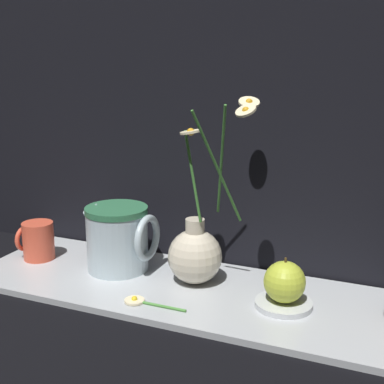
% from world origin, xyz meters
% --- Properties ---
extents(ground_plane, '(6.00, 6.00, 0.00)m').
position_xyz_m(ground_plane, '(0.00, 0.00, 0.00)').
color(ground_plane, black).
extents(shelf, '(0.89, 0.28, 0.01)m').
position_xyz_m(shelf, '(0.00, 0.00, 0.01)').
color(shelf, '#B2B7BC').
rests_on(shelf, ground_plane).
extents(vase_with_flowers, '(0.19, 0.15, 0.35)m').
position_xyz_m(vase_with_flowers, '(-0.01, 0.03, 0.07)').
color(vase_with_flowers, beige).
rests_on(vase_with_flowers, shelf).
extents(yellow_mug, '(0.08, 0.07, 0.08)m').
position_xyz_m(yellow_mug, '(-0.37, 0.01, 0.05)').
color(yellow_mug, '#DB5138').
rests_on(yellow_mug, shelf).
extents(ceramic_pitcher, '(0.15, 0.13, 0.14)m').
position_xyz_m(ceramic_pitcher, '(-0.18, 0.03, 0.08)').
color(ceramic_pitcher, silver).
rests_on(ceramic_pitcher, shelf).
extents(saucer_plate, '(0.10, 0.10, 0.01)m').
position_xyz_m(saucer_plate, '(0.17, -0.01, 0.02)').
color(saucer_plate, silver).
rests_on(saucer_plate, shelf).
extents(orange_fruit, '(0.07, 0.07, 0.08)m').
position_xyz_m(orange_fruit, '(0.17, -0.01, 0.06)').
color(orange_fruit, '#B7C638').
rests_on(orange_fruit, saucer_plate).
extents(loose_daisy, '(0.12, 0.04, 0.01)m').
position_xyz_m(loose_daisy, '(-0.06, -0.09, 0.02)').
color(loose_daisy, '#4C8E3D').
rests_on(loose_daisy, shelf).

